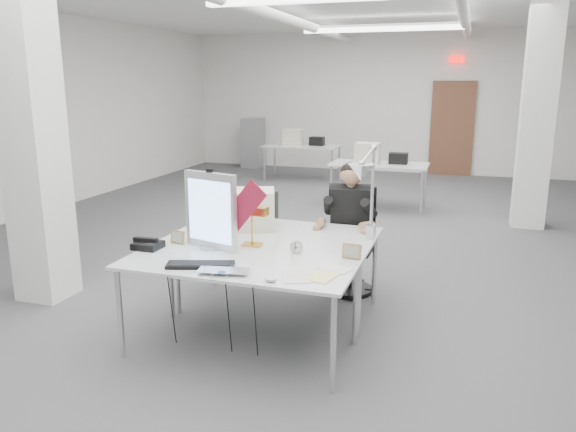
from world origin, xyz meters
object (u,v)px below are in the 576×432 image
Objects in this scene: desk_main at (240,262)px; bankers_lamp at (252,224)px; seated_person at (350,207)px; laptop at (221,274)px; beige_monitor at (254,209)px; architect_lamp at (367,191)px; office_chair at (350,247)px; desk_phone at (148,245)px; monitor at (211,211)px.

desk_main is 4.93× the size of bankers_lamp.
laptop is (-0.54, -1.84, -0.13)m from seated_person.
architect_lamp reaches higher than beige_monitor.
bankers_lamp and beige_monitor have the same top height.
desk_main is 1.93× the size of seated_person.
bankers_lamp is at bearing -90.19° from beige_monitor.
office_chair reaches higher than desk_main.
bankers_lamp is 0.57m from beige_monitor.
desk_main is 0.36m from laptop.
office_chair is 1.99m from laptop.
architect_lamp is at bearing 20.16° from desk_phone.
bankers_lamp reaches higher than desk_main.
monitor is at bearing -118.22° from beige_monitor.
office_chair is 4.41× the size of desk_phone.
bankers_lamp is at bearing -127.57° from office_chair.
monitor is (-0.90, -1.23, 0.17)m from seated_person.
desk_main is at bearing -118.52° from office_chair.
desk_main is at bearing -4.64° from desk_phone.
architect_lamp reaches higher than bankers_lamp.
seated_person is 4.28× the size of desk_phone.
architect_lamp is (1.70, 0.63, 0.44)m from desk_phone.
beige_monitor reaches higher than office_chair.
laptop is 1.42m from architect_lamp.
laptop is 1.01× the size of bankers_lamp.
desk_phone is at bearing -143.50° from seated_person.
desk_phone is (-0.79, -0.35, -0.16)m from bankers_lamp.
seated_person reaches higher than laptop.
laptop is 1.69× the size of desk_phone.
monitor reaches higher than bankers_lamp.
seated_person is at bearing 69.28° from monitor.
seated_person is 1.99m from desk_phone.
bankers_lamp is (-0.06, 0.42, 0.20)m from desk_main.
office_chair reaches higher than laptop.
monitor is at bearing -140.18° from bankers_lamp.
desk_main is at bearing -131.33° from architect_lamp.
seated_person is at bearing 120.32° from architect_lamp.
laptop is at bearing -119.07° from architect_lamp.
office_chair reaches higher than desk_phone.
beige_monitor is (0.59, 0.88, 0.16)m from desk_phone.
architect_lamp is (0.85, 0.69, 0.48)m from desk_main.
desk_phone is (-0.85, 0.07, 0.04)m from desk_main.
architect_lamp is (0.30, -0.84, 0.75)m from office_chair.
desk_main is at bearing -119.13° from seated_person.
laptop is (-0.54, -1.89, 0.29)m from office_chair.
office_chair is 1.03× the size of seated_person.
office_chair is at bearing 62.95° from laptop.
monitor reaches higher than laptop.
monitor is 1.29m from architect_lamp.
architect_lamp is (0.30, -0.79, 0.33)m from seated_person.
beige_monitor reaches higher than desk_phone.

